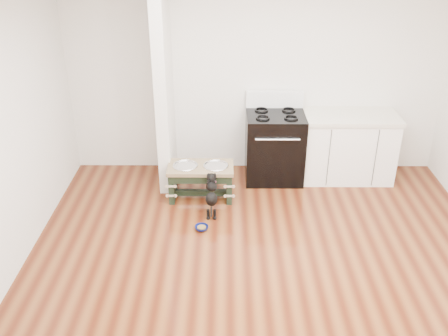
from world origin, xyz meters
TOP-DOWN VIEW (x-y plane):
  - ground at (0.00, 0.00)m, footprint 5.00×5.00m
  - room_shell at (0.00, 0.00)m, footprint 5.00×5.00m
  - partition_wall at (-1.18, 2.10)m, footprint 0.15×0.80m
  - oven_range at (0.25, 2.16)m, footprint 0.76×0.69m
  - cabinet_run at (1.23, 2.18)m, footprint 1.24×0.64m
  - dog_feeder at (-0.71, 1.60)m, footprint 0.82×0.44m
  - puppy at (-0.57, 1.23)m, footprint 0.14×0.42m
  - floor_bowl at (-0.67, 0.87)m, footprint 0.18×0.18m

SIDE VIEW (x-z plane):
  - ground at x=0.00m, z-range 0.00..0.00m
  - floor_bowl at x=-0.67m, z-range 0.00..0.05m
  - puppy at x=-0.57m, z-range 0.02..0.52m
  - dog_feeder at x=-0.71m, z-range 0.09..0.55m
  - cabinet_run at x=1.23m, z-range 0.00..0.91m
  - oven_range at x=0.25m, z-range -0.09..1.05m
  - partition_wall at x=-1.18m, z-range 0.00..2.70m
  - room_shell at x=0.00m, z-range -0.88..4.12m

